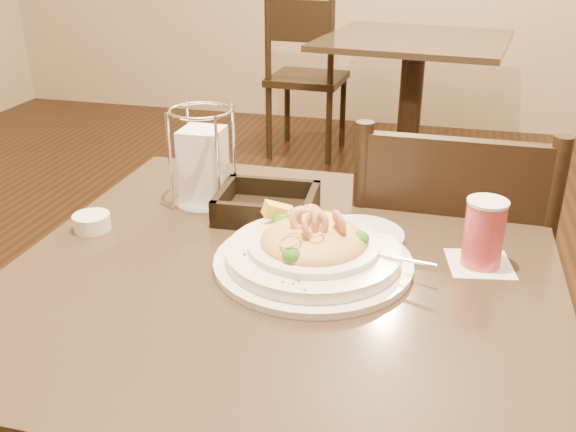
% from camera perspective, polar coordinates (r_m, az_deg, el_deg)
% --- Properties ---
extents(main_table, '(0.90, 0.90, 0.76)m').
position_cam_1_polar(main_table, '(1.21, -0.24, -14.26)').
color(main_table, black).
rests_on(main_table, ground).
extents(background_table, '(1.00, 1.00, 0.76)m').
position_cam_1_polar(background_table, '(3.47, 10.94, 11.43)').
color(background_table, black).
rests_on(background_table, ground).
extents(dining_chair_near, '(0.42, 0.42, 0.93)m').
position_cam_1_polar(dining_chair_near, '(1.54, 13.48, -6.70)').
color(dining_chair_near, black).
rests_on(dining_chair_near, ground).
extents(dining_chair_far, '(0.44, 0.44, 0.93)m').
position_cam_1_polar(dining_chair_far, '(3.79, 1.54, 12.64)').
color(dining_chair_far, black).
rests_on(dining_chair_far, ground).
extents(pasta_bowl, '(0.37, 0.33, 0.11)m').
position_cam_1_polar(pasta_bowl, '(1.06, 2.23, -2.95)').
color(pasta_bowl, white).
rests_on(pasta_bowl, main_table).
extents(drink_glass, '(0.12, 0.12, 0.12)m').
position_cam_1_polar(drink_glass, '(1.10, 17.01, -1.51)').
color(drink_glass, white).
rests_on(drink_glass, main_table).
extents(bread_basket, '(0.20, 0.16, 0.05)m').
position_cam_1_polar(bread_basket, '(1.25, -1.87, 0.84)').
color(bread_basket, black).
rests_on(bread_basket, main_table).
extents(napkin_caddy, '(0.13, 0.13, 0.20)m').
position_cam_1_polar(napkin_caddy, '(1.29, -7.53, 4.61)').
color(napkin_caddy, silver).
rests_on(napkin_caddy, main_table).
extents(side_plate, '(0.18, 0.18, 0.01)m').
position_cam_1_polar(side_plate, '(1.17, 6.38, -1.70)').
color(side_plate, white).
rests_on(side_plate, main_table).
extents(butter_ramekin, '(0.08, 0.08, 0.03)m').
position_cam_1_polar(butter_ramekin, '(1.25, -17.04, -0.52)').
color(butter_ramekin, white).
rests_on(butter_ramekin, main_table).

